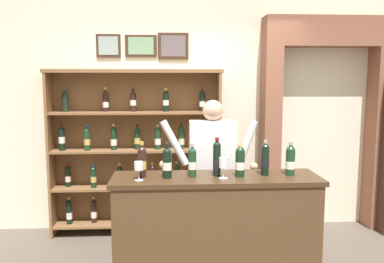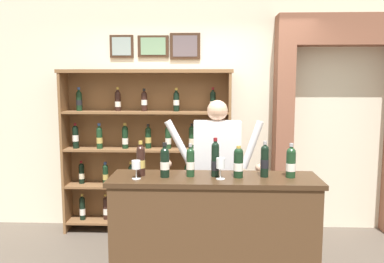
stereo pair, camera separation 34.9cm
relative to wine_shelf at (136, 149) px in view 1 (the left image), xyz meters
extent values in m
cube|color=beige|center=(0.66, 0.25, 0.63)|extent=(12.00, 0.16, 3.29)
cube|color=#382316|center=(-0.31, 0.16, 1.20)|extent=(0.28, 0.02, 0.27)
cube|color=gray|center=(-0.31, 0.14, 1.20)|extent=(0.23, 0.01, 0.21)
cube|color=#382316|center=(0.07, 0.16, 1.20)|extent=(0.37, 0.02, 0.25)
cube|color=gray|center=(0.07, 0.14, 1.20)|extent=(0.30, 0.01, 0.20)
cube|color=#382316|center=(0.45, 0.16, 1.20)|extent=(0.36, 0.02, 0.31)
cube|color=#5A4E52|center=(0.45, 0.14, 1.20)|extent=(0.29, 0.01, 0.25)
cube|color=brown|center=(-0.97, -0.04, -0.05)|extent=(0.03, 0.30, 1.94)
cube|color=brown|center=(0.97, -0.04, -0.05)|extent=(0.03, 0.30, 1.94)
cube|color=brown|center=(0.00, 0.10, -0.05)|extent=(1.97, 0.02, 1.94)
cube|color=brown|center=(0.00, -0.04, -0.89)|extent=(1.91, 0.29, 0.03)
cylinder|color=black|center=(-0.79, -0.05, -0.76)|extent=(0.07, 0.07, 0.25)
sphere|color=black|center=(-0.79, -0.05, -0.63)|extent=(0.07, 0.07, 0.07)
cylinder|color=black|center=(-0.79, -0.05, -0.60)|extent=(0.03, 0.03, 0.07)
cylinder|color=#B79338|center=(-0.79, -0.05, -0.57)|extent=(0.03, 0.03, 0.03)
cylinder|color=silver|center=(-0.79, -0.05, -0.78)|extent=(0.07, 0.07, 0.08)
cylinder|color=black|center=(-0.51, -0.02, -0.76)|extent=(0.07, 0.07, 0.24)
sphere|color=black|center=(-0.51, -0.02, -0.64)|extent=(0.07, 0.07, 0.07)
cylinder|color=black|center=(-0.51, -0.02, -0.61)|extent=(0.03, 0.03, 0.08)
cylinder|color=#B79338|center=(-0.51, -0.02, -0.58)|extent=(0.03, 0.03, 0.03)
cylinder|color=silver|center=(-0.51, -0.02, -0.78)|extent=(0.07, 0.07, 0.08)
cylinder|color=black|center=(-0.24, -0.04, -0.76)|extent=(0.07, 0.07, 0.25)
sphere|color=black|center=(-0.24, -0.04, -0.63)|extent=(0.07, 0.07, 0.07)
cylinder|color=black|center=(-0.24, -0.04, -0.59)|extent=(0.03, 0.03, 0.08)
cylinder|color=navy|center=(-0.24, -0.04, -0.56)|extent=(0.03, 0.03, 0.03)
cylinder|color=tan|center=(-0.24, -0.04, -0.77)|extent=(0.07, 0.07, 0.08)
cylinder|color=#19381E|center=(0.01, -0.02, -0.76)|extent=(0.07, 0.07, 0.24)
sphere|color=#19381E|center=(0.01, -0.02, -0.63)|extent=(0.07, 0.07, 0.07)
cylinder|color=#19381E|center=(0.01, -0.02, -0.60)|extent=(0.03, 0.03, 0.08)
cylinder|color=maroon|center=(0.01, -0.02, -0.56)|extent=(0.04, 0.04, 0.03)
cylinder|color=beige|center=(0.01, -0.02, -0.77)|extent=(0.07, 0.07, 0.08)
cylinder|color=#19381E|center=(0.28, -0.01, -0.75)|extent=(0.07, 0.07, 0.25)
sphere|color=#19381E|center=(0.28, -0.01, -0.63)|extent=(0.07, 0.07, 0.07)
cylinder|color=#19381E|center=(0.28, -0.01, -0.59)|extent=(0.02, 0.02, 0.08)
cylinder|color=navy|center=(0.28, -0.01, -0.56)|extent=(0.03, 0.03, 0.03)
cylinder|color=silver|center=(0.28, -0.01, -0.76)|extent=(0.07, 0.07, 0.08)
cylinder|color=black|center=(0.53, -0.02, -0.76)|extent=(0.07, 0.07, 0.23)
sphere|color=black|center=(0.53, -0.02, -0.64)|extent=(0.07, 0.07, 0.07)
cylinder|color=black|center=(0.53, -0.02, -0.62)|extent=(0.03, 0.03, 0.06)
cylinder|color=navy|center=(0.53, -0.02, -0.60)|extent=(0.03, 0.03, 0.03)
cylinder|color=tan|center=(0.53, -0.02, -0.79)|extent=(0.07, 0.07, 0.08)
cylinder|color=#19381E|center=(0.79, 0.00, -0.76)|extent=(0.07, 0.07, 0.23)
sphere|color=#19381E|center=(0.79, 0.00, -0.64)|extent=(0.07, 0.07, 0.07)
cylinder|color=#19381E|center=(0.79, 0.00, -0.61)|extent=(0.03, 0.03, 0.07)
cylinder|color=maroon|center=(0.79, 0.00, -0.59)|extent=(0.03, 0.03, 0.03)
cylinder|color=black|center=(0.79, 0.00, -0.76)|extent=(0.07, 0.07, 0.07)
cube|color=brown|center=(0.00, -0.04, -0.45)|extent=(1.91, 0.29, 0.02)
cylinder|color=black|center=(-0.80, -0.01, -0.34)|extent=(0.07, 0.07, 0.21)
sphere|color=black|center=(-0.80, -0.01, -0.23)|extent=(0.06, 0.06, 0.06)
cylinder|color=black|center=(-0.80, -0.01, -0.20)|extent=(0.03, 0.03, 0.07)
cylinder|color=maroon|center=(-0.80, -0.01, -0.18)|extent=(0.03, 0.03, 0.03)
cylinder|color=beige|center=(-0.80, -0.01, -0.35)|extent=(0.07, 0.07, 0.07)
cylinder|color=black|center=(-0.49, -0.08, -0.33)|extent=(0.07, 0.07, 0.21)
sphere|color=black|center=(-0.49, -0.08, -0.22)|extent=(0.06, 0.06, 0.06)
cylinder|color=black|center=(-0.49, -0.08, -0.20)|extent=(0.03, 0.03, 0.06)
cylinder|color=navy|center=(-0.49, -0.08, -0.18)|extent=(0.04, 0.04, 0.03)
cylinder|color=tan|center=(-0.49, -0.08, -0.34)|extent=(0.07, 0.07, 0.07)
cylinder|color=black|center=(-0.19, -0.05, -0.34)|extent=(0.07, 0.07, 0.20)
sphere|color=black|center=(-0.19, -0.05, -0.24)|extent=(0.06, 0.06, 0.06)
cylinder|color=black|center=(-0.19, -0.05, -0.20)|extent=(0.03, 0.03, 0.08)
cylinder|color=#B79338|center=(-0.19, -0.05, -0.17)|extent=(0.03, 0.03, 0.03)
cylinder|color=black|center=(-0.19, -0.05, -0.35)|extent=(0.07, 0.07, 0.06)
cylinder|color=black|center=(0.19, -0.08, -0.33)|extent=(0.07, 0.07, 0.21)
sphere|color=black|center=(0.19, -0.08, -0.22)|extent=(0.06, 0.06, 0.06)
cylinder|color=black|center=(0.19, -0.08, -0.19)|extent=(0.03, 0.03, 0.07)
cylinder|color=#B79338|center=(0.19, -0.08, -0.17)|extent=(0.03, 0.03, 0.03)
cylinder|color=tan|center=(0.19, -0.08, -0.34)|extent=(0.07, 0.07, 0.07)
cylinder|color=#19381E|center=(0.48, -0.03, -0.34)|extent=(0.07, 0.07, 0.20)
sphere|color=#19381E|center=(0.48, -0.03, -0.23)|extent=(0.06, 0.06, 0.06)
cylinder|color=#19381E|center=(0.48, -0.03, -0.20)|extent=(0.03, 0.03, 0.08)
cylinder|color=#99999E|center=(0.48, -0.03, -0.17)|extent=(0.03, 0.03, 0.03)
cylinder|color=tan|center=(0.48, -0.03, -0.36)|extent=(0.07, 0.07, 0.07)
cylinder|color=black|center=(0.79, -0.03, -0.34)|extent=(0.07, 0.07, 0.21)
sphere|color=black|center=(0.79, -0.03, -0.23)|extent=(0.06, 0.06, 0.06)
cylinder|color=black|center=(0.79, -0.03, -0.19)|extent=(0.03, 0.03, 0.07)
cylinder|color=#99999E|center=(0.79, -0.03, -0.17)|extent=(0.03, 0.03, 0.03)
cylinder|color=black|center=(0.79, -0.03, -0.33)|extent=(0.07, 0.07, 0.07)
cube|color=brown|center=(0.00, -0.04, -0.01)|extent=(1.91, 0.29, 0.02)
cylinder|color=black|center=(-0.84, -0.07, 0.12)|extent=(0.07, 0.07, 0.23)
sphere|color=black|center=(-0.84, -0.07, 0.24)|extent=(0.07, 0.07, 0.07)
cylinder|color=black|center=(-0.84, -0.07, 0.26)|extent=(0.03, 0.03, 0.06)
cylinder|color=maroon|center=(-0.84, -0.07, 0.29)|extent=(0.03, 0.03, 0.03)
cylinder|color=silver|center=(-0.84, -0.07, 0.12)|extent=(0.07, 0.07, 0.07)
cylinder|color=#19381E|center=(-0.55, -0.07, 0.11)|extent=(0.07, 0.07, 0.21)
sphere|color=#19381E|center=(-0.55, -0.07, 0.22)|extent=(0.07, 0.07, 0.07)
cylinder|color=#19381E|center=(-0.55, -0.07, 0.26)|extent=(0.03, 0.03, 0.08)
cylinder|color=navy|center=(-0.55, -0.07, 0.29)|extent=(0.04, 0.04, 0.03)
cylinder|color=tan|center=(-0.55, -0.07, 0.10)|extent=(0.07, 0.07, 0.07)
cylinder|color=black|center=(-0.25, -0.06, 0.11)|extent=(0.07, 0.07, 0.23)
sphere|color=black|center=(-0.25, -0.06, 0.23)|extent=(0.07, 0.07, 0.07)
cylinder|color=black|center=(-0.25, -0.06, 0.26)|extent=(0.03, 0.03, 0.07)
cylinder|color=#B79338|center=(-0.25, -0.06, 0.29)|extent=(0.04, 0.04, 0.03)
cylinder|color=silver|center=(-0.25, -0.06, 0.09)|extent=(0.07, 0.07, 0.07)
cylinder|color=black|center=(0.02, -0.03, 0.11)|extent=(0.07, 0.07, 0.21)
sphere|color=black|center=(0.02, -0.03, 0.22)|extent=(0.07, 0.07, 0.07)
cylinder|color=black|center=(0.02, -0.03, 0.25)|extent=(0.03, 0.03, 0.07)
cylinder|color=black|center=(0.02, -0.03, 0.28)|extent=(0.03, 0.03, 0.03)
cylinder|color=tan|center=(0.02, -0.03, 0.10)|extent=(0.07, 0.07, 0.07)
cylinder|color=#19381E|center=(0.26, -0.05, 0.11)|extent=(0.07, 0.07, 0.22)
sphere|color=#19381E|center=(0.26, -0.05, 0.23)|extent=(0.07, 0.07, 0.07)
cylinder|color=#19381E|center=(0.26, -0.05, 0.25)|extent=(0.03, 0.03, 0.06)
cylinder|color=#99999E|center=(0.26, -0.05, 0.28)|extent=(0.04, 0.04, 0.03)
cylinder|color=silver|center=(0.26, -0.05, 0.09)|extent=(0.07, 0.07, 0.07)
cylinder|color=#19381E|center=(0.54, -0.02, 0.11)|extent=(0.07, 0.07, 0.22)
sphere|color=#19381E|center=(0.54, -0.02, 0.23)|extent=(0.07, 0.07, 0.07)
cylinder|color=#19381E|center=(0.54, -0.02, 0.26)|extent=(0.03, 0.03, 0.07)
cylinder|color=black|center=(0.54, -0.02, 0.28)|extent=(0.03, 0.03, 0.03)
cylinder|color=beige|center=(0.54, -0.02, 0.09)|extent=(0.07, 0.07, 0.07)
cylinder|color=black|center=(0.84, -0.05, 0.11)|extent=(0.07, 0.07, 0.22)
sphere|color=black|center=(0.84, -0.05, 0.23)|extent=(0.07, 0.07, 0.07)
cylinder|color=black|center=(0.84, -0.05, 0.26)|extent=(0.03, 0.03, 0.06)
cylinder|color=navy|center=(0.84, -0.05, 0.28)|extent=(0.03, 0.03, 0.03)
cylinder|color=tan|center=(0.84, -0.05, 0.09)|extent=(0.07, 0.07, 0.07)
cube|color=brown|center=(0.00, -0.04, 0.43)|extent=(1.91, 0.29, 0.02)
cylinder|color=black|center=(-0.79, -0.02, 0.54)|extent=(0.07, 0.07, 0.19)
sphere|color=black|center=(-0.79, -0.02, 0.64)|extent=(0.07, 0.07, 0.07)
cylinder|color=black|center=(-0.79, -0.02, 0.68)|extent=(0.03, 0.03, 0.08)
cylinder|color=navy|center=(-0.79, -0.02, 0.71)|extent=(0.03, 0.03, 0.03)
cylinder|color=black|center=(-0.79, -0.02, 0.54)|extent=(0.07, 0.07, 0.06)
cylinder|color=black|center=(-0.34, -0.01, 0.54)|extent=(0.07, 0.07, 0.20)
sphere|color=black|center=(-0.34, -0.01, 0.64)|extent=(0.07, 0.07, 0.07)
cylinder|color=black|center=(-0.34, -0.01, 0.68)|extent=(0.03, 0.03, 0.08)
cylinder|color=#B79338|center=(-0.34, -0.01, 0.71)|extent=(0.03, 0.03, 0.03)
cylinder|color=silver|center=(-0.34, -0.01, 0.52)|extent=(0.07, 0.07, 0.06)
cylinder|color=black|center=(-0.02, -0.03, 0.54)|extent=(0.07, 0.07, 0.19)
sphere|color=black|center=(-0.02, -0.03, 0.64)|extent=(0.07, 0.07, 0.07)
cylinder|color=black|center=(-0.02, -0.03, 0.67)|extent=(0.03, 0.03, 0.07)
cylinder|color=black|center=(-0.02, -0.03, 0.69)|extent=(0.03, 0.03, 0.03)
cylinder|color=silver|center=(-0.02, -0.03, 0.54)|extent=(0.07, 0.07, 0.06)
cylinder|color=black|center=(0.36, -0.05, 0.54)|extent=(0.07, 0.07, 0.19)
sphere|color=black|center=(0.36, -0.05, 0.64)|extent=(0.07, 0.07, 0.07)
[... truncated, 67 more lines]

